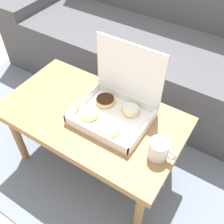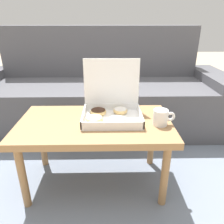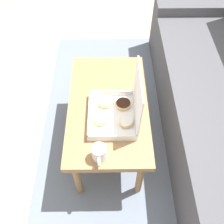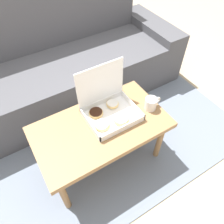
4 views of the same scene
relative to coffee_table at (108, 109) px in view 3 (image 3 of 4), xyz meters
The scene contains 5 objects.
ground_plane 0.41m from the coffee_table, 90.00° to the left, with size 12.00×12.00×0.00m, color tan.
area_rug 0.55m from the coffee_table, 90.00° to the left, with size 2.55×1.80×0.01m, color slate.
coffee_table is the anchor object (origin of this frame).
pastry_box 0.16m from the coffee_table, 32.01° to the left, with size 0.35×0.30×0.34m.
coffee_mug 0.40m from the coffee_table, ahead, with size 0.13×0.08×0.09m.
Camera 3 is at (1.07, -0.07, 1.75)m, focal length 42.00 mm.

